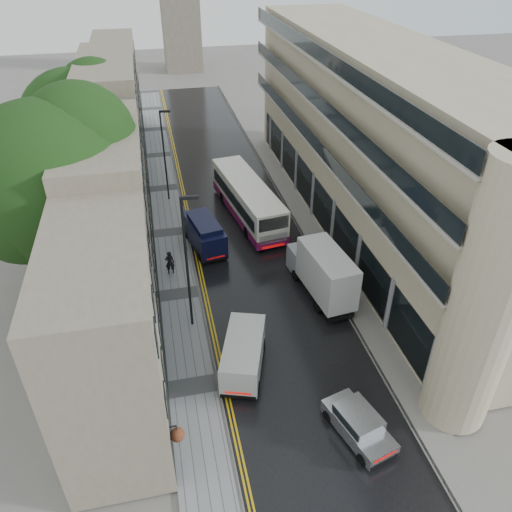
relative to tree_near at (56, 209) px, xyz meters
name	(u,v)px	position (x,y,z in m)	size (l,w,h in m)	color
road	(241,225)	(12.50, 7.50, -6.94)	(9.00, 85.00, 0.02)	black
left_sidewalk	(171,233)	(6.65, 7.50, -6.89)	(2.70, 85.00, 0.12)	gray
right_sidewalk	(303,218)	(17.90, 7.50, -6.89)	(1.80, 85.00, 0.12)	slate
old_shop_row	(114,156)	(3.05, 10.00, -0.95)	(4.50, 56.00, 12.00)	gray
modern_block	(375,142)	(22.80, 6.00, 0.05)	(8.00, 40.00, 14.00)	#BDAF8D
tree_near	(56,209)	(0.00, 0.00, 0.00)	(10.56, 10.56, 13.89)	black
tree_far	(80,142)	(0.30, 13.00, -0.72)	(9.24, 9.24, 12.46)	black
cream_bus	(247,220)	(12.59, 5.45, -5.34)	(2.65, 11.65, 3.18)	white
white_lorry	(319,289)	(15.22, -4.49, -5.08)	(2.11, 7.03, 3.69)	silver
silver_hatchback	(364,453)	(13.85, -15.36, -6.18)	(1.74, 3.98, 1.49)	#B9B9BE
white_van	(222,375)	(8.20, -9.58, -5.86)	(2.02, 4.72, 2.14)	beige
navy_van	(200,247)	(8.56, 2.92, -5.64)	(2.01, 5.02, 2.56)	black
pedestrian	(170,262)	(6.26, 1.75, -5.92)	(0.66, 0.43, 1.81)	black
lamp_post_near	(187,266)	(7.16, -4.03, -2.39)	(1.00, 0.22, 8.87)	#232325
lamp_post_far	(165,157)	(6.94, 13.39, -2.78)	(0.91, 0.20, 8.09)	black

